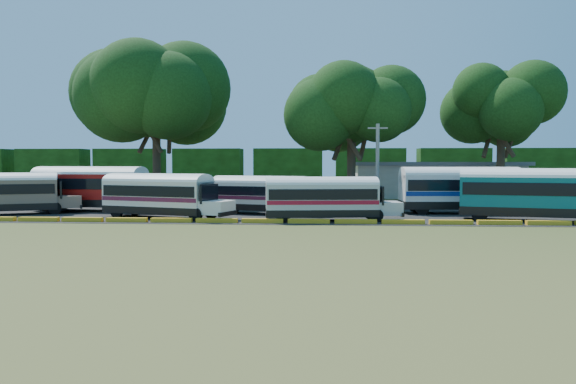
# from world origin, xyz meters

# --- Properties ---
(ground) EXTENTS (160.00, 160.00, 0.00)m
(ground) POSITION_xyz_m (0.00, 0.00, 0.00)
(ground) COLOR #2B4316
(ground) RESTS_ON ground
(asphalt_strip) EXTENTS (64.00, 24.00, 0.02)m
(asphalt_strip) POSITION_xyz_m (1.00, 12.00, 0.01)
(asphalt_strip) COLOR black
(asphalt_strip) RESTS_ON ground
(curb) EXTENTS (53.70, 0.45, 0.30)m
(curb) POSITION_xyz_m (-0.00, 1.00, 0.15)
(curb) COLOR gold
(curb) RESTS_ON ground
(terminal_building) EXTENTS (19.00, 9.00, 4.00)m
(terminal_building) POSITION_xyz_m (18.00, 30.00, 2.03)
(terminal_building) COLOR beige
(terminal_building) RESTS_ON ground
(treeline_backdrop) EXTENTS (130.00, 4.00, 6.00)m
(treeline_backdrop) POSITION_xyz_m (0.00, 48.00, 3.00)
(treeline_backdrop) COLOR black
(treeline_backdrop) RESTS_ON ground
(bus_beige) EXTENTS (9.74, 6.21, 3.17)m
(bus_beige) POSITION_xyz_m (-18.52, 5.48, 1.82)
(bus_beige) COLOR black
(bus_beige) RESTS_ON ground
(bus_red) EXTENTS (11.29, 4.11, 3.63)m
(bus_red) POSITION_xyz_m (-13.22, 9.14, 2.08)
(bus_red) COLOR black
(bus_red) RESTS_ON ground
(bus_cream_west) EXTENTS (9.89, 5.32, 3.17)m
(bus_cream_west) POSITION_xyz_m (-6.06, 3.73, 1.79)
(bus_cream_west) COLOR black
(bus_cream_west) RESTS_ON ground
(bus_cream_east) EXTENTS (9.15, 4.69, 2.93)m
(bus_cream_east) POSITION_xyz_m (0.78, 7.38, 1.65)
(bus_cream_east) COLOR black
(bus_cream_east) RESTS_ON ground
(bus_white_red) EXTENTS (9.31, 3.38, 2.99)m
(bus_white_red) POSITION_xyz_m (5.48, 2.57, 1.69)
(bus_white_red) COLOR black
(bus_white_red) RESTS_ON ground
(bus_white_blue) EXTENTS (11.12, 3.52, 3.60)m
(bus_white_blue) POSITION_xyz_m (16.09, 8.97, 2.03)
(bus_white_blue) COLOR black
(bus_white_blue) RESTS_ON ground
(bus_teal) EXTENTS (11.13, 5.35, 3.56)m
(bus_teal) POSITION_xyz_m (19.39, 3.36, 2.04)
(bus_teal) COLOR black
(bus_teal) RESTS_ON ground
(tree_west) EXTENTS (12.41, 12.41, 15.48)m
(tree_west) POSITION_xyz_m (-11.29, 20.01, 10.90)
(tree_west) COLOR #39281C
(tree_west) RESTS_ON ground
(tree_center) EXTENTS (9.91, 9.91, 13.04)m
(tree_center) POSITION_xyz_m (7.95, 18.04, 9.36)
(tree_center) COLOR #39281C
(tree_center) RESTS_ON ground
(tree_east) EXTENTS (8.40, 8.40, 13.05)m
(tree_east) POSITION_xyz_m (23.02, 22.49, 9.88)
(tree_east) COLOR #39281C
(tree_east) RESTS_ON ground
(utility_pole) EXTENTS (1.60, 0.30, 7.09)m
(utility_pole) POSITION_xyz_m (9.77, 11.18, 3.65)
(utility_pole) COLOR gray
(utility_pole) RESTS_ON ground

